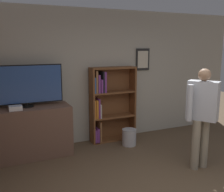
% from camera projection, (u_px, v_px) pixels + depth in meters
% --- Properties ---
extents(wall_back, '(6.67, 0.09, 2.70)m').
position_uv_depth(wall_back, '(100.00, 76.00, 5.42)').
color(wall_back, '#B2AD9E').
rests_on(wall_back, ground_plane).
extents(tv_ledge, '(1.47, 0.57, 0.91)m').
position_uv_depth(tv_ledge, '(29.00, 132.00, 4.67)').
color(tv_ledge, brown).
rests_on(tv_ledge, ground_plane).
extents(television, '(1.26, 0.22, 0.74)m').
position_uv_depth(television, '(26.00, 85.00, 4.54)').
color(television, black).
rests_on(television, tv_ledge).
extents(game_console, '(0.21, 0.17, 0.07)m').
position_uv_depth(game_console, '(16.00, 108.00, 4.38)').
color(game_console, white).
rests_on(game_console, tv_ledge).
extents(bookshelf, '(0.96, 0.28, 1.55)m').
position_uv_depth(bookshelf, '(108.00, 104.00, 5.42)').
color(bookshelf, brown).
rests_on(bookshelf, ground_plane).
extents(person, '(0.61, 0.51, 1.63)m').
position_uv_depth(person, '(202.00, 110.00, 4.13)').
color(person, gray).
rests_on(person, ground_plane).
extents(waste_bin, '(0.28, 0.28, 0.33)m').
position_uv_depth(waste_bin, '(129.00, 137.00, 5.26)').
color(waste_bin, '#B7B7BC').
rests_on(waste_bin, ground_plane).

